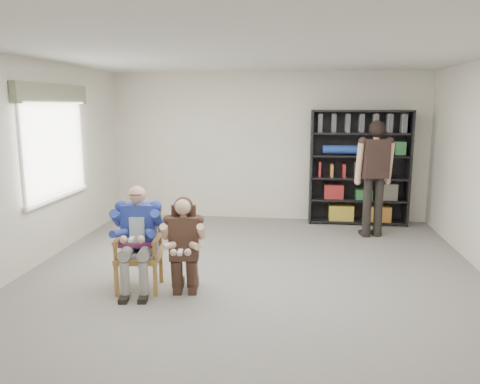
% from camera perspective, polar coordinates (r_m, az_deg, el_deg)
% --- Properties ---
extents(room_shell, '(6.00, 7.00, 2.80)m').
position_cam_1_polar(room_shell, '(5.53, 1.34, 2.39)').
color(room_shell, silver).
rests_on(room_shell, ground).
extents(floor, '(6.00, 7.00, 0.01)m').
position_cam_1_polar(floor, '(5.90, 1.28, -11.20)').
color(floor, slate).
rests_on(floor, ground).
extents(window_left, '(0.16, 2.00, 1.75)m').
position_cam_1_polar(window_left, '(7.34, -21.56, 5.48)').
color(window_left, white).
rests_on(window_left, room_shell).
extents(armchair, '(0.63, 0.61, 0.98)m').
position_cam_1_polar(armchair, '(5.73, -12.26, -6.94)').
color(armchair, '#A37D33').
rests_on(armchair, floor).
extents(seated_man, '(0.64, 0.82, 1.27)m').
position_cam_1_polar(seated_man, '(5.69, -12.31, -5.53)').
color(seated_man, navy).
rests_on(seated_man, floor).
extents(kneeling_woman, '(0.58, 0.84, 1.16)m').
position_cam_1_polar(kneeling_woman, '(5.43, -6.86, -6.71)').
color(kneeling_woman, '#38271B').
rests_on(kneeling_woman, floor).
extents(bookshelf, '(1.80, 0.38, 2.10)m').
position_cam_1_polar(bookshelf, '(8.89, 14.33, 2.89)').
color(bookshelf, black).
rests_on(bookshelf, floor).
extents(standing_man, '(0.66, 0.47, 1.92)m').
position_cam_1_polar(standing_man, '(8.05, 16.04, 1.40)').
color(standing_man, black).
rests_on(standing_man, floor).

